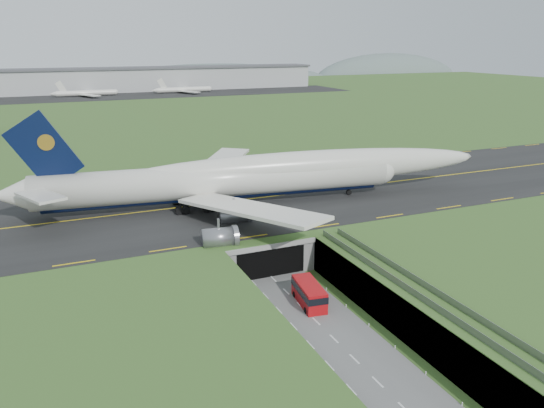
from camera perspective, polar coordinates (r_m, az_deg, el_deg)
name	(u,v)px	position (r m, az deg, el deg)	size (l,w,h in m)	color
ground	(292,298)	(82.19, 2.13, -10.09)	(900.00, 900.00, 0.00)	#416126
airfield_deck	(292,280)	(80.87, 2.16, -8.20)	(800.00, 800.00, 6.00)	gray
trench_road	(315,320)	(76.26, 4.60, -12.36)	(12.00, 75.00, 0.20)	slate
taxiway	(223,203)	(108.53, -5.31, 0.16)	(800.00, 44.00, 0.18)	black
tunnel_portal	(252,242)	(94.87, -2.18, -4.06)	(17.00, 22.30, 6.00)	gray
guideway	(436,309)	(71.04, 17.22, -10.70)	(3.00, 53.00, 7.05)	#A8A8A3
jumbo_jet	(254,177)	(106.34, -1.91, 2.96)	(99.02, 62.51, 20.84)	silver
shuttle_tram	(309,294)	(79.68, 4.01, -9.61)	(4.05, 8.35, 3.26)	#B60C11
cargo_terminal	(92,80)	(367.47, -18.78, 12.50)	(320.00, 67.00, 15.60)	#B2B2B2
distant_hills	(154,89)	(506.86, -12.56, 11.95)	(700.00, 91.00, 60.00)	slate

